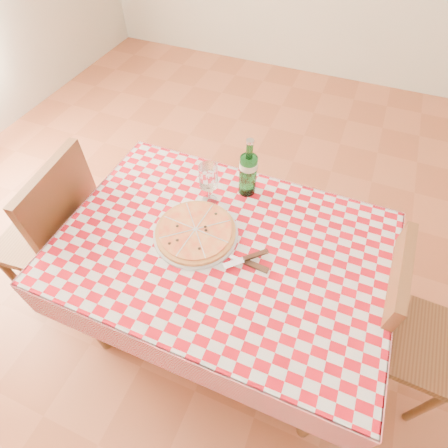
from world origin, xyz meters
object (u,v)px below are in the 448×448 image
Objects in this scene: wine_glass at (209,185)px; pizza_plate at (196,231)px; chair_near at (396,322)px; water_bottle at (248,167)px; dining_table at (223,260)px; chair_far at (58,229)px.

pizza_plate is at bearing -82.88° from wine_glass.
pizza_plate is (-0.86, -0.07, 0.27)m from chair_near.
water_bottle is at bearing 71.05° from pizza_plate.
dining_table is 0.32m from wine_glass.
dining_table is 0.85m from chair_far.
dining_table is at bearing -5.40° from pizza_plate.
chair_far is 0.81m from wine_glass.
pizza_plate is (0.72, 0.08, 0.23)m from chair_far.
wine_glass is at bearing 97.12° from pizza_plate.
chair_near reaches higher than pizza_plate.
chair_far is (-0.84, -0.07, -0.11)m from dining_table.
wine_glass is (-0.88, 0.12, 0.35)m from chair_near.
wine_glass is at bearing 174.28° from chair_near.
chair_near is 4.48× the size of wine_glass.
chair_far is 4.84× the size of wine_glass.
pizza_plate is at bearing 174.60° from dining_table.
water_bottle is (0.83, 0.39, 0.35)m from chair_far.
chair_near is 0.96m from wine_glass.
dining_table is 6.10× the size of wine_glass.
chair_far is 2.78× the size of pizza_plate.
pizza_plate is at bearing -108.95° from water_bottle.
water_bottle reaches higher than wine_glass.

